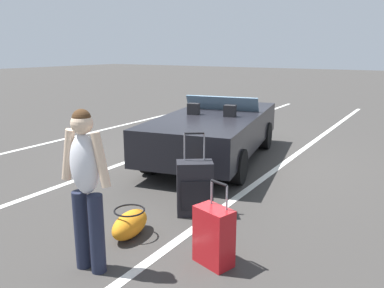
% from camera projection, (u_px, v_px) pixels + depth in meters
% --- Properties ---
extents(ground_plane, '(80.00, 80.00, 0.00)m').
position_uv_depth(ground_plane, '(214.00, 159.00, 7.94)').
color(ground_plane, '#383533').
extents(lot_line_near, '(18.00, 0.12, 0.01)m').
position_uv_depth(lot_line_near, '(276.00, 170.00, 7.26)').
color(lot_line_near, silver).
rests_on(lot_line_near, ground_plane).
extents(lot_line_mid, '(18.00, 0.12, 0.01)m').
position_uv_depth(lot_line_mid, '(160.00, 150.00, 8.65)').
color(lot_line_mid, silver).
rests_on(lot_line_mid, ground_plane).
extents(lot_line_far, '(18.00, 0.12, 0.01)m').
position_uv_depth(lot_line_far, '(76.00, 136.00, 10.03)').
color(lot_line_far, silver).
rests_on(lot_line_far, ground_plane).
extents(convertible_car, '(4.40, 2.54, 1.24)m').
position_uv_depth(convertible_car, '(217.00, 129.00, 7.99)').
color(convertible_car, black).
rests_on(convertible_car, ground_plane).
extents(suitcase_large_black, '(0.51, 0.55, 1.12)m').
position_uv_depth(suitcase_large_black, '(195.00, 188.00, 5.22)').
color(suitcase_large_black, black).
rests_on(suitcase_large_black, ground_plane).
extents(suitcase_medium_bright, '(0.35, 0.45, 0.89)m').
position_uv_depth(suitcase_medium_bright, '(214.00, 236.00, 4.00)').
color(suitcase_medium_bright, red).
rests_on(suitcase_medium_bright, ground_plane).
extents(duffel_bag, '(0.68, 0.43, 0.34)m').
position_uv_depth(duffel_bag, '(130.00, 224.00, 4.64)').
color(duffel_bag, orange).
rests_on(duffel_bag, ground_plane).
extents(traveler_person, '(0.24, 0.61, 1.65)m').
position_uv_depth(traveler_person, '(86.00, 183.00, 3.75)').
color(traveler_person, '#1E2338').
rests_on(traveler_person, ground_plane).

